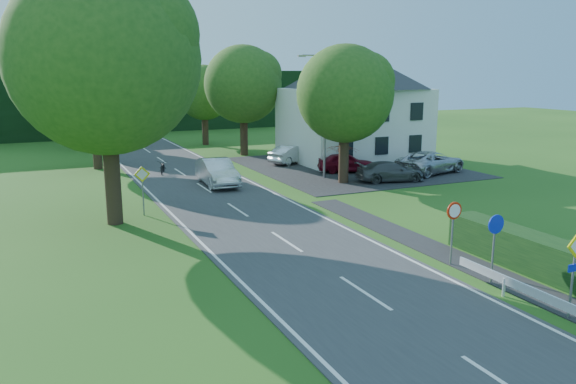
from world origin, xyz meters
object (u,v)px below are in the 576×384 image
parked_car_grey (390,171)px  parked_car_silver_b (431,162)px  parasol (341,161)px  streetlight (323,110)px  parked_car_silver_a (292,154)px  moving_car (217,172)px  parked_car_red (346,163)px  motorcycle (163,167)px

parked_car_grey → parked_car_silver_b: bearing=-60.4°
parked_car_silver_b → parked_car_grey: bearing=92.6°
parked_car_grey → parasol: bearing=55.3°
streetlight → parked_car_silver_b: size_ratio=1.47×
parked_car_silver_a → parked_car_silver_b: bearing=-163.7°
moving_car → parasol: size_ratio=2.00×
moving_car → parked_car_red: size_ratio=1.24×
streetlight → parked_car_silver_b: bearing=-11.6°
parasol → parked_car_silver_a: bearing=92.9°
parked_car_red → parasol: parasol is taller
parked_car_silver_b → parasol: parasol is taller
streetlight → parked_car_silver_b: 8.60m
motorcycle → parasol: (10.35, -6.33, 0.63)m
streetlight → moving_car: streetlight is taller
parasol → streetlight: bearing=155.4°
moving_car → parked_car_silver_a: bearing=38.6°
parked_car_red → parked_car_silver_a: bearing=39.0°
parasol → parked_car_silver_b: bearing=-9.3°
parked_car_red → parked_car_silver_a: size_ratio=0.95×
moving_car → parasol: parasol is taller
motorcycle → parked_car_silver_b: bearing=-5.3°
moving_car → parasol: (8.15, -1.03, 0.30)m
parasol → parked_car_red: bearing=49.7°
parked_car_silver_a → moving_car: bearing=101.3°
parked_car_grey → parked_car_red: bearing=24.2°
parked_car_silver_a → parasol: parasol is taller
parked_car_silver_a → parked_car_grey: (2.60, -9.18, -0.05)m
moving_car → parked_car_silver_b: bearing=-5.8°
parked_car_red → parked_car_silver_b: size_ratio=0.72×
streetlight → parasol: 3.53m
parked_car_red → moving_car: bearing=113.9°
streetlight → parasol: streetlight is taller
streetlight → moving_car: size_ratio=1.64×
streetlight → parked_car_red: (2.49, 1.15, -3.75)m
parked_car_red → parked_car_grey: 4.15m
moving_car → parasol: bearing=-4.9°
parked_car_red → parked_car_grey: size_ratio=0.91×
streetlight → moving_car: (-7.06, 0.53, -3.62)m
moving_car → parked_car_silver_b: moving_car is taller
motorcycle → streetlight: bearing=-13.8°
parked_car_silver_b → parasol: size_ratio=2.23×
parked_car_grey → parasol: size_ratio=1.78×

